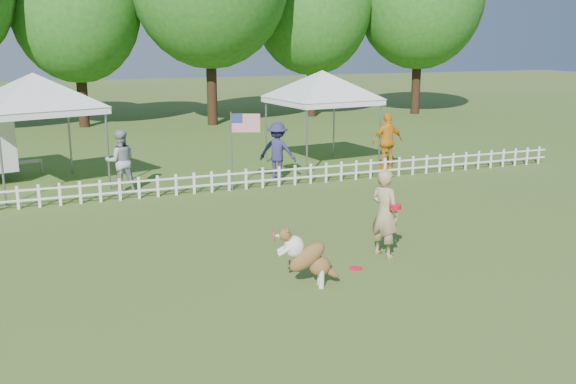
% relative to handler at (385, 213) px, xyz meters
% --- Properties ---
extents(ground, '(120.00, 120.00, 0.00)m').
position_rel_handler_xyz_m(ground, '(-1.02, -0.54, -0.87)').
color(ground, '#35641F').
rests_on(ground, ground).
extents(picket_fence, '(22.00, 0.08, 0.60)m').
position_rel_handler_xyz_m(picket_fence, '(-1.02, 6.46, -0.57)').
color(picket_fence, white).
rests_on(picket_fence, ground).
extents(handler, '(0.61, 0.74, 1.75)m').
position_rel_handler_xyz_m(handler, '(0.00, 0.00, 0.00)').
color(handler, tan).
rests_on(handler, ground).
extents(dog, '(1.09, 0.62, 1.07)m').
position_rel_handler_xyz_m(dog, '(-2.02, -0.92, -0.34)').
color(dog, brown).
rests_on(dog, ground).
extents(frisbee_on_turf, '(0.25, 0.25, 0.02)m').
position_rel_handler_xyz_m(frisbee_on_turf, '(-0.84, -0.45, -0.86)').
color(frisbee_on_turf, red).
rests_on(frisbee_on_turf, ground).
extents(canopy_tent_left, '(3.89, 3.89, 3.19)m').
position_rel_handler_xyz_m(canopy_tent_left, '(-6.16, 8.81, 0.72)').
color(canopy_tent_left, white).
rests_on(canopy_tent_left, ground).
extents(canopy_tent_right, '(3.36, 3.36, 3.10)m').
position_rel_handler_xyz_m(canopy_tent_right, '(2.68, 8.92, 0.67)').
color(canopy_tent_right, white).
rests_on(canopy_tent_right, ground).
extents(flag_pole, '(0.83, 0.37, 2.22)m').
position_rel_handler_xyz_m(flag_pole, '(-1.17, 6.49, 0.24)').
color(flag_pole, gray).
rests_on(flag_pole, ground).
extents(spectator_a, '(0.85, 0.66, 1.74)m').
position_rel_handler_xyz_m(spectator_a, '(-4.08, 7.49, -0.01)').
color(spectator_a, '#A3A3A8').
rests_on(spectator_a, ground).
extents(spectator_b, '(1.29, 1.18, 1.74)m').
position_rel_handler_xyz_m(spectator_b, '(0.54, 7.39, -0.00)').
color(spectator_b, navy).
rests_on(spectator_b, ground).
extents(spectator_c, '(1.09, 0.48, 1.84)m').
position_rel_handler_xyz_m(spectator_c, '(4.45, 7.61, 0.04)').
color(spectator_c, orange).
rests_on(spectator_c, ground).
extents(tree_center_left, '(6.00, 6.00, 9.80)m').
position_rel_handler_xyz_m(tree_center_left, '(-4.02, 21.96, 4.03)').
color(tree_center_left, '#275D1A').
rests_on(tree_center_left, ground).
extents(tree_right, '(6.20, 6.20, 10.40)m').
position_rel_handler_xyz_m(tree_right, '(7.98, 21.96, 4.33)').
color(tree_right, '#275D1A').
rests_on(tree_right, ground).
extents(tree_far_right, '(7.00, 7.00, 11.40)m').
position_rel_handler_xyz_m(tree_far_right, '(13.98, 20.96, 4.83)').
color(tree_far_right, '#275D1A').
rests_on(tree_far_right, ground).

